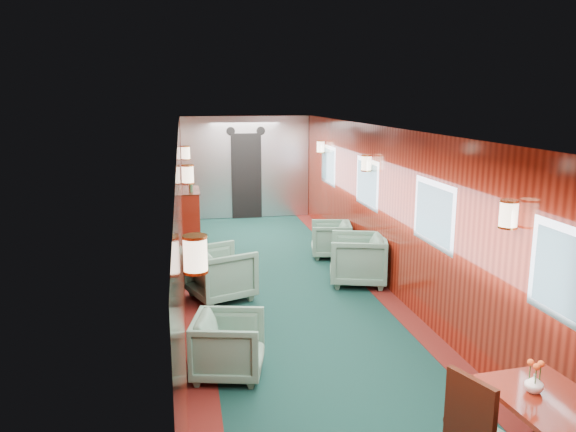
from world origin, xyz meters
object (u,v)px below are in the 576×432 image
at_px(credenza, 191,214).
at_px(armchair_left_near, 229,346).
at_px(armchair_right_near, 358,259).
at_px(dining_table, 551,415).
at_px(armchair_left_far, 221,273).
at_px(armchair_right_far, 331,239).

xyz_separation_m(credenza, armchair_left_near, (0.27, -5.82, -0.19)).
height_order(armchair_left_near, armchair_right_near, armchair_right_near).
xyz_separation_m(armchair_left_near, armchair_right_near, (2.19, 2.55, 0.06)).
relative_size(dining_table, armchair_left_far, 1.22).
relative_size(armchair_left_far, armchair_right_near, 0.97).
distance_m(dining_table, armchair_left_far, 4.90).
bearing_deg(armchair_left_far, armchair_right_far, -70.61).
xyz_separation_m(dining_table, armchair_left_far, (-2.04, 4.45, -0.23)).
distance_m(credenza, armchair_right_far, 3.01).
xyz_separation_m(credenza, armchair_right_far, (2.44, -1.75, -0.20)).
bearing_deg(armchair_left_far, credenza, -15.40).
bearing_deg(armchair_right_near, armchair_left_far, -66.45).
bearing_deg(armchair_right_near, dining_table, 15.50).
bearing_deg(armchair_left_near, armchair_right_near, -27.58).
bearing_deg(armchair_left_far, armchair_left_near, 156.74).
bearing_deg(armchair_left_near, armchair_left_far, 10.97).
distance_m(armchair_left_far, armchair_right_near, 2.12).
height_order(armchair_left_far, armchair_right_near, armchair_right_near).
relative_size(armchair_left_near, armchair_right_far, 1.02).
bearing_deg(armchair_right_far, credenza, -113.90).
relative_size(credenza, armchair_right_near, 1.52).
height_order(credenza, armchair_right_far, credenza).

